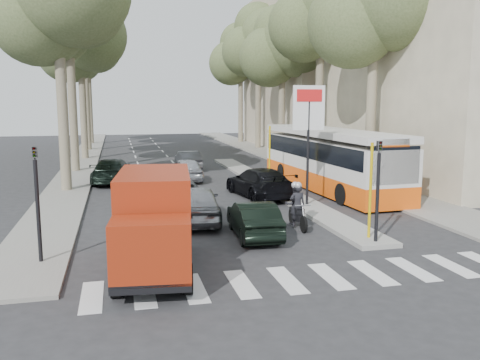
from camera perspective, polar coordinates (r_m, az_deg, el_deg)
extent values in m
plane|color=#28282B|center=(18.24, 3.59, -6.75)|extent=(120.00, 120.00, 0.00)
cube|color=gray|center=(44.27, 4.66, 2.56)|extent=(3.20, 70.00, 0.12)
cube|color=gray|center=(45.11, -17.09, 2.31)|extent=(2.40, 64.00, 0.12)
cube|color=gray|center=(29.43, 3.31, -0.58)|extent=(1.50, 26.00, 0.16)
cube|color=beige|center=(35.70, 22.78, 14.78)|extent=(11.00, 18.00, 18.00)
cube|color=#B7A88E|center=(54.93, 8.75, 12.00)|extent=(11.00, 20.00, 16.00)
cylinder|color=yellow|center=(18.18, 14.43, -1.41)|extent=(0.10, 0.10, 3.50)
cylinder|color=yellow|center=(23.58, 7.59, 1.10)|extent=(0.10, 0.10, 3.50)
cylinder|color=yellow|center=(29.21, 3.34, 2.65)|extent=(0.10, 0.10, 3.50)
cylinder|color=black|center=(23.48, 7.63, 3.15)|extent=(0.12, 0.12, 5.20)
cube|color=white|center=(23.37, 7.73, 8.04)|extent=(1.50, 0.10, 2.00)
cube|color=red|center=(23.31, 7.81, 9.39)|extent=(1.20, 0.02, 0.55)
cylinder|color=black|center=(17.78, 15.16, -2.16)|extent=(0.12, 0.12, 3.20)
imported|color=black|center=(17.56, 15.36, 2.65)|extent=(0.16, 0.41, 1.00)
cylinder|color=black|center=(16.28, -21.72, -3.49)|extent=(0.12, 0.12, 3.20)
imported|color=black|center=(16.05, -22.03, 1.76)|extent=(0.16, 0.41, 1.00)
cylinder|color=#6B604C|center=(28.91, -19.27, 6.98)|extent=(0.56, 0.56, 8.40)
sphere|color=#404E2C|center=(29.93, -21.67, 16.71)|extent=(5.20, 5.20, 5.20)
cylinder|color=#6B604C|center=(36.88, -18.27, 7.77)|extent=(0.56, 0.56, 8.96)
sphere|color=#404E2C|center=(37.90, -20.18, 15.95)|extent=(5.20, 5.20, 5.20)
sphere|color=#404E2C|center=(36.57, -17.43, 18.39)|extent=(5.80, 5.80, 5.80)
cylinder|color=#6B604C|center=(44.85, -17.19, 7.40)|extent=(0.56, 0.56, 8.12)
sphere|color=#404E2C|center=(45.70, -18.72, 13.54)|extent=(5.20, 5.20, 5.20)
sphere|color=#404E2C|center=(44.31, -16.42, 15.32)|extent=(5.80, 5.80, 5.80)
sphere|color=#404E2C|center=(46.38, -17.28, 16.42)|extent=(4.80, 4.80, 4.80)
cylinder|color=#6B604C|center=(52.84, -16.83, 8.34)|extent=(0.56, 0.56, 9.52)
sphere|color=#404E2C|center=(53.80, -18.17, 14.45)|extent=(5.20, 5.20, 5.20)
sphere|color=#404E2C|center=(52.47, -16.21, 16.19)|extent=(5.80, 5.80, 5.80)
sphere|color=#404E2C|center=(54.57, -16.96, 17.30)|extent=(4.80, 4.80, 4.80)
cylinder|color=#6B604C|center=(60.84, -16.51, 7.98)|extent=(0.56, 0.56, 8.68)
sphere|color=#404E2C|center=(61.67, -17.65, 12.84)|extent=(5.20, 5.20, 5.20)
sphere|color=#404E2C|center=(60.29, -15.94, 14.20)|extent=(5.80, 5.80, 5.80)
sphere|color=#404E2C|center=(62.34, -16.59, 15.13)|extent=(4.80, 4.80, 4.80)
cylinder|color=#6B604C|center=(30.33, 14.48, 7.26)|extent=(0.56, 0.56, 8.40)
sphere|color=#404E2C|center=(30.72, 12.59, 16.89)|extent=(5.20, 5.20, 5.20)
cylinder|color=#6B604C|center=(37.61, 8.86, 8.33)|extent=(0.56, 0.56, 9.24)
sphere|color=#404E2C|center=(38.17, 7.26, 16.82)|extent=(5.20, 5.20, 5.20)
sphere|color=#404E2C|center=(37.82, 10.94, 18.83)|extent=(5.80, 5.80, 5.80)
cylinder|color=#6B604C|center=(45.05, 4.69, 7.59)|extent=(0.56, 0.56, 7.84)
sphere|color=#404E2C|center=(45.47, 3.29, 13.62)|extent=(5.20, 5.20, 5.20)
sphere|color=#404E2C|center=(44.85, 6.25, 15.08)|extent=(5.80, 5.80, 5.80)
sphere|color=#404E2C|center=(46.54, 4.60, 16.27)|extent=(4.80, 4.80, 4.80)
cylinder|color=#6B604C|center=(52.73, 2.04, 8.40)|extent=(0.56, 0.56, 8.96)
sphere|color=#404E2C|center=(53.28, 0.83, 14.27)|extent=(5.20, 5.20, 5.20)
sphere|color=#404E2C|center=(52.59, 3.31, 15.73)|extent=(5.80, 5.80, 5.80)
sphere|color=#404E2C|center=(54.37, 1.98, 16.87)|extent=(4.80, 4.80, 4.80)
cylinder|color=#6B604C|center=(60.50, 0.07, 8.20)|extent=(0.56, 0.56, 8.40)
sphere|color=#404E2C|center=(61.01, -1.01, 13.00)|extent=(5.20, 5.20, 5.20)
sphere|color=#404E2C|center=(60.20, 1.11, 14.20)|extent=(5.80, 5.80, 5.80)
sphere|color=#404E2C|center=(61.98, 0.00, 15.16)|extent=(4.80, 4.80, 4.80)
imported|color=#919399|center=(20.75, -4.84, -2.66)|extent=(2.27, 4.68, 1.54)
imported|color=black|center=(18.53, 1.54, -4.39)|extent=(1.61, 4.06, 1.31)
imported|color=#48494F|center=(23.65, -6.93, -1.50)|extent=(2.46, 4.98, 1.36)
imported|color=black|center=(26.16, 2.14, -0.26)|extent=(2.81, 5.45, 1.51)
imported|color=#AFB2B7|center=(31.66, -6.02, 1.20)|extent=(1.72, 4.18, 1.42)
imported|color=#505258|center=(36.88, -5.87, 2.23)|extent=(1.52, 4.10, 1.34)
imported|color=black|center=(31.63, -14.13, 1.03)|extent=(2.74, 5.31, 1.47)
cube|color=black|center=(14.97, -9.54, -8.42)|extent=(2.53, 5.52, 0.22)
cylinder|color=black|center=(13.38, -13.69, -11.07)|extent=(0.35, 0.82, 0.80)
cylinder|color=black|center=(13.30, -5.92, -10.99)|extent=(0.35, 0.82, 0.80)
cylinder|color=black|center=(16.58, -12.41, -7.11)|extent=(0.35, 0.82, 0.80)
cylinder|color=black|center=(16.51, -6.21, -7.02)|extent=(0.35, 0.82, 0.80)
cube|color=maroon|center=(12.78, -9.97, -7.71)|extent=(2.08, 1.45, 1.51)
cube|color=black|center=(12.18, -10.12, -7.68)|extent=(1.77, 0.27, 0.80)
cube|color=maroon|center=(15.34, -9.56, -3.19)|extent=(2.44, 3.94, 2.22)
cube|color=#F1550D|center=(28.81, 9.92, 0.17)|extent=(3.38, 12.96, 1.01)
cube|color=silver|center=(28.64, 9.99, 2.82)|extent=(3.38, 12.96, 1.68)
cube|color=black|center=(28.60, 10.01, 3.49)|extent=(3.37, 12.44, 0.95)
cube|color=silver|center=(28.54, 10.05, 5.27)|extent=(3.38, 12.96, 0.34)
cube|color=black|center=(23.10, 17.00, 1.56)|extent=(2.46, 0.17, 1.68)
cube|color=#F1550D|center=(23.00, 17.11, 3.99)|extent=(1.34, 0.12, 0.36)
cylinder|color=black|center=(24.64, 11.44, -1.60)|extent=(0.36, 1.09, 1.07)
cylinder|color=black|center=(25.91, 16.45, -1.28)|extent=(0.36, 1.09, 1.07)
cylinder|color=black|center=(31.81, 4.79, 0.88)|extent=(0.36, 1.09, 1.07)
cylinder|color=black|center=(32.80, 8.96, 1.05)|extent=(0.36, 1.09, 1.07)
cylinder|color=black|center=(19.27, 7.17, -4.97)|extent=(0.13, 0.64, 0.64)
cylinder|color=black|center=(20.66, 5.85, -4.00)|extent=(0.13, 0.64, 0.64)
cylinder|color=silver|center=(19.25, 7.12, -3.82)|extent=(0.08, 0.40, 0.80)
cube|color=black|center=(19.98, 6.45, -4.07)|extent=(0.25, 0.76, 0.30)
cube|color=black|center=(19.74, 6.64, -3.43)|extent=(0.32, 0.46, 0.22)
cube|color=black|center=(20.21, 6.20, -3.31)|extent=(0.31, 0.66, 0.12)
cylinder|color=silver|center=(19.24, 7.09, -2.85)|extent=(0.62, 0.07, 0.04)
imported|color=black|center=(19.89, 6.47, -2.83)|extent=(0.63, 0.43, 1.68)
imported|color=black|center=(20.27, 6.12, -2.76)|extent=(0.78, 0.46, 1.58)
sphere|color=#B2B2B7|center=(19.69, 6.56, -0.61)|extent=(0.28, 0.28, 0.28)
sphere|color=#B2B2B7|center=(20.10, 6.19, -0.58)|extent=(0.28, 0.28, 0.28)
imported|color=#40334C|center=(31.17, 15.74, 1.16)|extent=(0.88, 1.01, 1.57)
imported|color=#6D6152|center=(29.87, 11.09, 1.20)|extent=(1.25, 0.95, 1.77)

